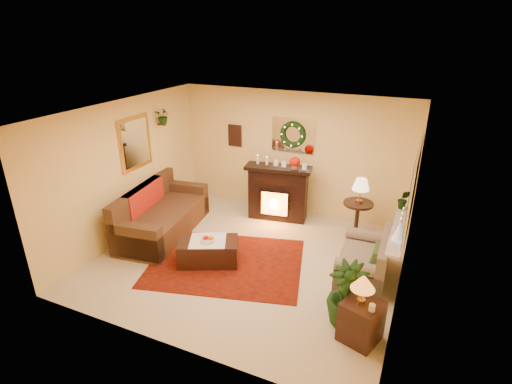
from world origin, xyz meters
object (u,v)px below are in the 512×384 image
at_px(loveseat, 364,253).
at_px(coffee_table, 208,252).
at_px(side_table_round, 356,222).
at_px(end_table_square, 361,322).
at_px(sofa, 163,213).
at_px(fireplace, 278,194).

xyz_separation_m(loveseat, coffee_table, (-2.50, -0.70, -0.21)).
distance_m(side_table_round, end_table_square, 2.79).
distance_m(sofa, fireplace, 2.37).
xyz_separation_m(sofa, end_table_square, (4.07, -1.35, -0.16)).
bearing_deg(fireplace, loveseat, -43.45).
relative_size(end_table_square, coffee_table, 0.57).
bearing_deg(side_table_round, coffee_table, -137.69).
height_order(sofa, end_table_square, sofa).
xyz_separation_m(fireplace, side_table_round, (1.68, -0.15, -0.23)).
xyz_separation_m(loveseat, end_table_square, (0.23, -1.48, -0.15)).
relative_size(fireplace, side_table_round, 1.64).
relative_size(sofa, fireplace, 1.87).
relative_size(loveseat, side_table_round, 1.76).
bearing_deg(side_table_round, fireplace, 174.79).
relative_size(sofa, end_table_square, 3.92).
height_order(fireplace, coffee_table, fireplace).
xyz_separation_m(fireplace, coffee_table, (-0.46, -2.10, -0.34)).
bearing_deg(loveseat, end_table_square, -83.20).
xyz_separation_m(loveseat, side_table_round, (-0.36, 1.25, -0.10)).
bearing_deg(fireplace, side_table_round, -14.16).
bearing_deg(side_table_round, sofa, -158.39).
bearing_deg(loveseat, fireplace, 143.39).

